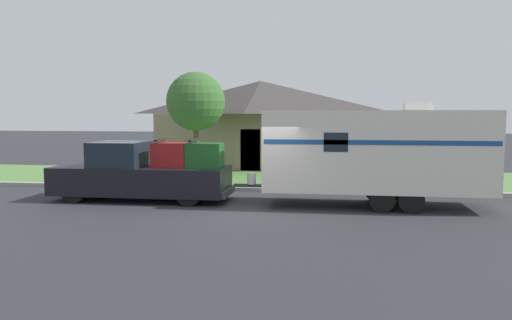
{
  "coord_description": "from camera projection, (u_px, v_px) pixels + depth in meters",
  "views": [
    {
      "loc": [
        2.12,
        -14.45,
        2.91
      ],
      "look_at": [
        -0.18,
        1.3,
        1.4
      ],
      "focal_mm": 35.0,
      "sensor_mm": 36.0,
      "label": 1
    }
  ],
  "objects": [
    {
      "name": "lawn_strip",
      "position": [
        280.0,
        178.0,
        22.1
      ],
      "size": [
        80.0,
        7.0,
        0.03
      ],
      "color": "#568442",
      "rests_on": "ground_plane"
    },
    {
      "name": "travel_trailer",
      "position": [
        376.0,
        151.0,
        15.42
      ],
      "size": [
        7.87,
        2.26,
        3.26
      ],
      "color": "black",
      "rests_on": "ground_plane"
    },
    {
      "name": "mailbox",
      "position": [
        356.0,
        165.0,
        18.66
      ],
      "size": [
        0.48,
        0.2,
        1.22
      ],
      "color": "brown",
      "rests_on": "ground_plane"
    },
    {
      "name": "tree_in_yard",
      "position": [
        196.0,
        102.0,
        22.31
      ],
      "size": [
        2.64,
        2.64,
        4.74
      ],
      "color": "brown",
      "rests_on": "ground_plane"
    },
    {
      "name": "curb_strip",
      "position": [
        270.0,
        190.0,
        18.5
      ],
      "size": [
        80.0,
        0.3,
        0.14
      ],
      "color": "#999993",
      "rests_on": "ground_plane"
    },
    {
      "name": "house_across_street",
      "position": [
        261.0,
        121.0,
        28.4
      ],
      "size": [
        10.79,
        8.24,
        4.71
      ],
      "color": "gray",
      "rests_on": "ground_plane"
    },
    {
      "name": "pickup_truck",
      "position": [
        143.0,
        174.0,
        16.59
      ],
      "size": [
        5.92,
        1.94,
        2.05
      ],
      "color": "black",
      "rests_on": "ground_plane"
    },
    {
      "name": "ground_plane",
      "position": [
        256.0,
        211.0,
        14.82
      ],
      "size": [
        120.0,
        120.0,
        0.0
      ],
      "primitive_type": "plane",
      "color": "#2D2D33"
    }
  ]
}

